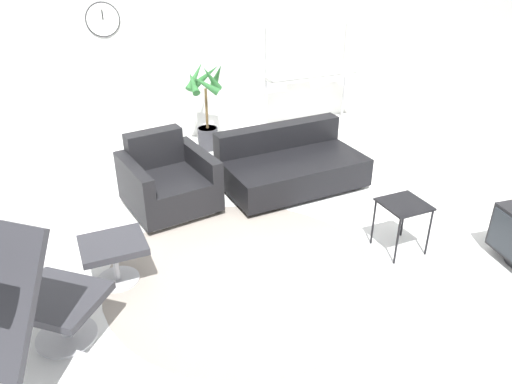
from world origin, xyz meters
TOP-DOWN VIEW (x-y plane):
  - ground_plane at (0.00, 0.00)m, footprint 12.00×12.00m
  - wall_back at (-0.00, 3.10)m, footprint 12.00×0.09m
  - round_rug at (-0.04, -0.25)m, footprint 2.39×2.39m
  - lounge_chair at (-1.79, -0.74)m, footprint 1.15×1.20m
  - ottoman at (-1.05, 0.10)m, footprint 0.53×0.45m
  - armchair_red at (-0.31, 1.17)m, footprint 0.96×0.98m
  - couch_low at (1.11, 1.11)m, footprint 1.61×0.98m
  - side_table at (1.44, -0.48)m, footprint 0.39×0.39m
  - potted_plant at (0.60, 2.55)m, footprint 0.53×0.55m
  - shelf_unit at (2.30, 2.77)m, footprint 1.39×0.28m

SIDE VIEW (x-z plane):
  - ground_plane at x=0.00m, z-range 0.00..0.00m
  - round_rug at x=-0.04m, z-range 0.00..0.01m
  - couch_low at x=1.11m, z-range -0.09..0.56m
  - armchair_red at x=-0.31m, z-range -0.10..0.67m
  - ottoman at x=-1.05m, z-range 0.10..0.49m
  - side_table at x=1.44m, z-range 0.18..0.67m
  - potted_plant at x=0.60m, z-range -0.02..1.18m
  - lounge_chair at x=-1.79m, z-range 0.11..1.37m
  - shelf_unit at x=2.30m, z-range -0.04..1.71m
  - wall_back at x=0.00m, z-range 0.00..2.80m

